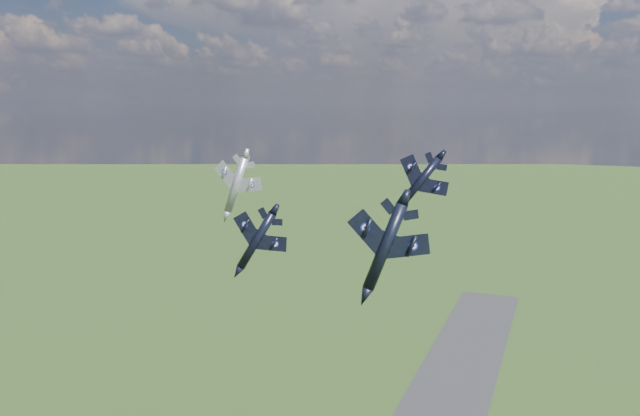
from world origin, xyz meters
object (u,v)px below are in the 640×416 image
at_px(jet_right_navy, 385,246).
at_px(jet_high_navy, 419,183).
at_px(jet_lead_navy, 257,240).
at_px(jet_left_silver, 236,185).

xyz_separation_m(jet_right_navy, jet_high_navy, (-7.68, 49.08, 0.19)).
height_order(jet_lead_navy, jet_left_silver, jet_left_silver).
bearing_deg(jet_high_navy, jet_left_silver, -178.11).
relative_size(jet_right_navy, jet_left_silver, 0.90).
distance_m(jet_lead_navy, jet_high_navy, 34.37).
bearing_deg(jet_lead_navy, jet_high_navy, 46.67).
height_order(jet_right_navy, jet_left_silver, jet_left_silver).
bearing_deg(jet_lead_navy, jet_left_silver, 113.86).
height_order(jet_lead_navy, jet_right_navy, jet_right_navy).
height_order(jet_high_navy, jet_left_silver, jet_high_navy).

